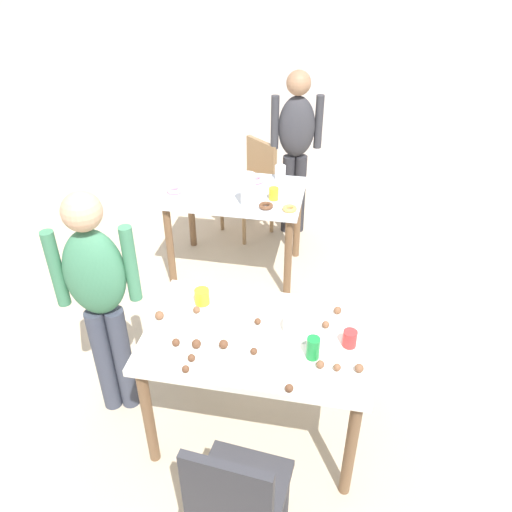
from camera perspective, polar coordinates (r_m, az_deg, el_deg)
ground_plane at (r=3.32m, az=0.08°, el=-17.56°), size 6.40×6.40×0.00m
wall_back at (r=5.40m, az=6.82°, el=19.85°), size 6.40×0.10×2.60m
dining_table_near at (r=2.80m, az=0.17°, el=-10.23°), size 1.19×0.75×0.75m
dining_table_far at (r=4.16m, az=-2.31°, el=5.86°), size 1.08×0.71×0.75m
chair_near_table at (r=2.45m, az=-2.24°, el=-25.09°), size 0.44×0.44×0.87m
chair_far_table at (r=4.83m, az=-0.35°, el=8.20°), size 0.56×0.56×0.87m
person_girl_near at (r=2.90m, az=-16.99°, el=-3.87°), size 0.45×0.29×1.48m
person_adult_far at (r=4.65m, az=4.45°, el=12.57°), size 0.45×0.27×1.52m
mixing_bowl at (r=2.73m, az=5.13°, el=-7.64°), size 0.20×0.20×0.07m
soda_can at (r=2.58m, az=6.34°, el=-10.10°), size 0.07×0.07×0.12m
fork_near at (r=2.86m, az=-2.14°, el=-6.09°), size 0.17×0.02×0.01m
cup_near_0 at (r=2.91m, az=-6.00°, el=-4.50°), size 0.08×0.08×0.09m
cup_near_1 at (r=2.68m, az=10.34°, el=-8.98°), size 0.07×0.07×0.09m
cake_ball_0 at (r=2.59m, az=-7.17°, el=-11.13°), size 0.04×0.04×0.04m
cake_ball_1 at (r=2.68m, az=-8.86°, el=-9.43°), size 0.04×0.04×0.04m
cake_ball_2 at (r=2.85m, az=-10.65°, el=-6.48°), size 0.05×0.05×0.05m
cake_ball_3 at (r=2.87m, az=9.03°, el=-5.95°), size 0.04×0.04×0.04m
cake_ball_4 at (r=2.56m, az=7.14°, el=-11.83°), size 0.04×0.04×0.04m
cake_ball_5 at (r=2.86m, az=-6.60°, el=-5.93°), size 0.04×0.04×0.04m
cake_ball_6 at (r=2.64m, az=-3.62°, el=-9.72°), size 0.05×0.05×0.05m
cake_ball_7 at (r=2.66m, az=-6.62°, el=-9.63°), size 0.05×0.05×0.05m
cake_ball_8 at (r=2.56m, az=8.98°, el=-12.08°), size 0.04×0.04×0.04m
cake_ball_9 at (r=2.61m, az=-0.24°, el=-10.50°), size 0.04×0.04×0.04m
cake_ball_10 at (r=2.77m, az=0.22°, el=-7.24°), size 0.04×0.04×0.04m
cake_ball_11 at (r=2.78m, az=7.74°, el=-7.53°), size 0.04×0.04×0.04m
cake_ball_12 at (r=2.55m, az=-7.80°, el=-12.29°), size 0.04×0.04×0.04m
cake_ball_13 at (r=2.45m, az=3.70°, el=-14.39°), size 0.04×0.04×0.04m
cake_ball_14 at (r=2.57m, az=11.36°, el=-12.08°), size 0.04×0.04×0.04m
pitcher_far at (r=3.83m, az=-0.90°, el=7.32°), size 0.11×0.11×0.26m
cup_far_0 at (r=4.27m, az=2.69°, el=9.22°), size 0.09×0.09×0.12m
cup_far_1 at (r=3.96m, az=1.97°, el=6.91°), size 0.07×0.07×0.10m
cup_far_2 at (r=4.30m, az=-7.82°, el=8.89°), size 0.07×0.07×0.09m
donut_far_0 at (r=3.85m, az=1.11°, el=5.57°), size 0.11×0.11×0.03m
donut_far_1 at (r=4.12m, az=-9.01°, el=7.24°), size 0.13×0.13×0.04m
donut_far_2 at (r=4.24m, az=-0.01°, el=8.48°), size 0.14×0.14×0.04m
donut_far_3 at (r=3.82m, az=3.72°, el=5.27°), size 0.11×0.11×0.03m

